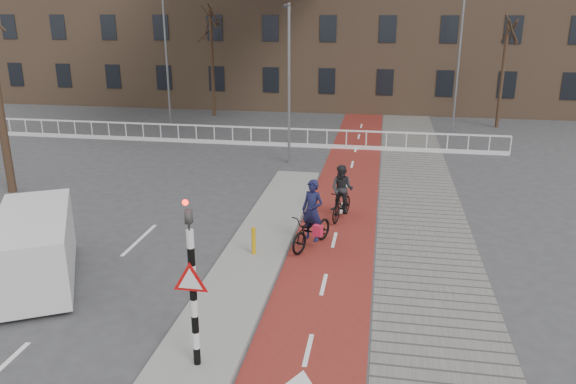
# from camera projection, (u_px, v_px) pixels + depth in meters

# --- Properties ---
(ground) EXTENTS (120.00, 120.00, 0.00)m
(ground) POSITION_uv_depth(u_px,v_px,m) (250.00, 319.00, 13.03)
(ground) COLOR #38383A
(ground) RESTS_ON ground
(bike_lane) EXTENTS (2.50, 60.00, 0.01)m
(bike_lane) POSITION_uv_depth(u_px,v_px,m) (346.00, 191.00, 22.15)
(bike_lane) COLOR maroon
(bike_lane) RESTS_ON ground
(sidewalk) EXTENTS (3.00, 60.00, 0.01)m
(sidewalk) POSITION_uv_depth(u_px,v_px,m) (418.00, 195.00, 21.70)
(sidewalk) COLOR slate
(sidewalk) RESTS_ON ground
(curb_island) EXTENTS (1.80, 16.00, 0.12)m
(curb_island) POSITION_uv_depth(u_px,v_px,m) (258.00, 246.00, 16.87)
(curb_island) COLOR gray
(curb_island) RESTS_ON ground
(traffic_signal) EXTENTS (0.80, 0.80, 3.68)m
(traffic_signal) POSITION_uv_depth(u_px,v_px,m) (192.00, 280.00, 10.61)
(traffic_signal) COLOR black
(traffic_signal) RESTS_ON curb_island
(bollard) EXTENTS (0.12, 0.12, 0.81)m
(bollard) POSITION_uv_depth(u_px,v_px,m) (254.00, 241.00, 16.09)
(bollard) COLOR #CC960B
(bollard) RESTS_ON curb_island
(cyclist_near) EXTENTS (1.50, 2.15, 2.11)m
(cyclist_near) POSITION_uv_depth(u_px,v_px,m) (312.00, 225.00, 16.73)
(cyclist_near) COLOR black
(cyclist_near) RESTS_ON bike_lane
(cyclist_far) EXTENTS (0.93, 1.82, 1.89)m
(cyclist_far) POSITION_uv_depth(u_px,v_px,m) (342.00, 197.00, 18.99)
(cyclist_far) COLOR black
(cyclist_far) RESTS_ON bike_lane
(van) EXTENTS (3.57, 4.60, 1.85)m
(van) POSITION_uv_depth(u_px,v_px,m) (36.00, 248.00, 14.52)
(van) COLOR silver
(van) RESTS_ON ground
(railing) EXTENTS (28.00, 0.10, 0.99)m
(railing) POSITION_uv_depth(u_px,v_px,m) (233.00, 139.00, 29.65)
(railing) COLOR silver
(railing) RESTS_ON ground
(tree_mid) EXTENTS (0.23, 0.23, 6.89)m
(tree_mid) POSITION_uv_depth(u_px,v_px,m) (212.00, 63.00, 36.62)
(tree_mid) COLOR black
(tree_mid) RESTS_ON ground
(tree_right) EXTENTS (0.21, 0.21, 6.15)m
(tree_right) POSITION_uv_depth(u_px,v_px,m) (502.00, 76.00, 33.04)
(tree_right) COLOR black
(tree_right) RESTS_ON ground
(streetlight_near) EXTENTS (0.12, 0.12, 7.10)m
(streetlight_near) POSITION_uv_depth(u_px,v_px,m) (289.00, 86.00, 25.17)
(streetlight_near) COLOR slate
(streetlight_near) RESTS_ON ground
(streetlight_left) EXTENTS (0.12, 0.12, 7.74)m
(streetlight_left) POSITION_uv_depth(u_px,v_px,m) (167.00, 61.00, 33.54)
(streetlight_left) COLOR slate
(streetlight_left) RESTS_ON ground
(streetlight_right) EXTENTS (0.12, 0.12, 7.94)m
(streetlight_right) POSITION_uv_depth(u_px,v_px,m) (458.00, 63.00, 31.44)
(streetlight_right) COLOR slate
(streetlight_right) RESTS_ON ground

